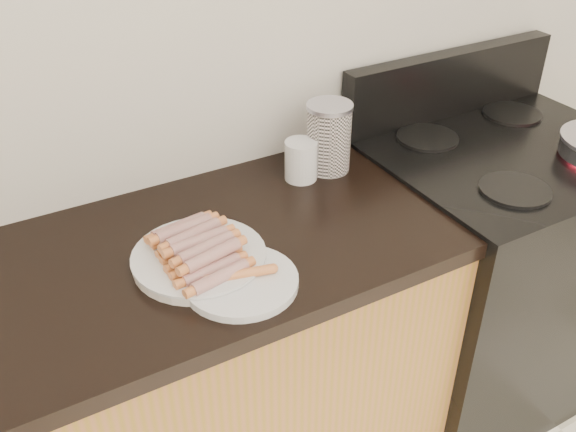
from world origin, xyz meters
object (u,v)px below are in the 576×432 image
main_plate (199,259)px  canister (329,137)px  mug (301,160)px  stove (486,275)px  side_plate (241,282)px

main_plate → canister: size_ratio=1.53×
main_plate → mug: bearing=29.0°
main_plate → mug: size_ratio=2.69×
stove → side_plate: 1.05m
canister → mug: (-0.09, -0.01, -0.04)m
main_plate → canister: bearing=25.1°
canister → stove: bearing=-19.7°
stove → mug: size_ratio=8.53×
side_plate → mug: 0.46m
stove → canister: 0.76m
stove → canister: canister is taller
side_plate → canister: 0.54m
stove → canister: bearing=160.3°
main_plate → canister: canister is taller
stove → canister: size_ratio=4.84×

